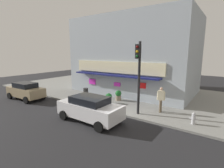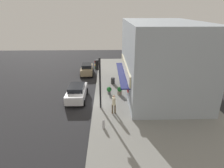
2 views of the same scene
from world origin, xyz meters
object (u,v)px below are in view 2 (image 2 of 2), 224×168
object	(u,v)px
potted_plant_by_window	(109,90)
parked_car_tan	(87,69)
traffic_light	(99,77)
potted_plant_by_doorway	(120,91)
trash_can	(113,81)
parked_car_white	(77,92)
pedestrian	(114,103)
fire_hydrant	(104,124)

from	to	relation	value
potted_plant_by_window	parked_car_tan	xyz separation A→B (m)	(-7.60, -3.24, 0.21)
traffic_light	potted_plant_by_doorway	world-z (taller)	traffic_light
traffic_light	trash_can	xyz separation A→B (m)	(-6.53, 1.53, -2.85)
potted_plant_by_window	parked_car_white	size ratio (longest dim) A/B	0.19
pedestrian	parked_car_white	bearing A→B (deg)	-130.95
trash_can	parked_car_white	world-z (taller)	parked_car_white
traffic_light	fire_hydrant	xyz separation A→B (m)	(3.59, 0.44, -2.90)
parked_car_white	potted_plant_by_doorway	bearing A→B (deg)	100.06
traffic_light	pedestrian	world-z (taller)	traffic_light
traffic_light	potted_plant_by_window	distance (m)	4.40
potted_plant_by_doorway	parked_car_white	xyz separation A→B (m)	(0.84, -4.75, 0.24)
trash_can	potted_plant_by_doorway	world-z (taller)	potted_plant_by_doorway
potted_plant_by_window	parked_car_tan	distance (m)	8.27
traffic_light	trash_can	world-z (taller)	traffic_light
trash_can	pedestrian	size ratio (longest dim) A/B	0.44
potted_plant_by_doorway	parked_car_tan	bearing A→B (deg)	-150.46
fire_hydrant	potted_plant_by_doorway	distance (m)	6.88
trash_can	pedestrian	bearing A→B (deg)	-1.17
potted_plant_by_doorway	parked_car_white	world-z (taller)	parked_car_white
potted_plant_by_window	parked_car_tan	size ratio (longest dim) A/B	0.21
potted_plant_by_window	trash_can	bearing A→B (deg)	170.76
potted_plant_by_doorway	parked_car_tan	xyz separation A→B (m)	(-7.82, -4.43, 0.23)
fire_hydrant	parked_car_white	size ratio (longest dim) A/B	0.17
potted_plant_by_doorway	potted_plant_by_window	size ratio (longest dim) A/B	1.08
fire_hydrant	parked_car_white	world-z (taller)	parked_car_white
traffic_light	potted_plant_by_window	size ratio (longest dim) A/B	5.90
potted_plant_by_window	parked_car_white	xyz separation A→B (m)	(1.06, -3.55, 0.23)
parked_car_white	parked_car_tan	size ratio (longest dim) A/B	1.09
fire_hydrant	parked_car_tan	size ratio (longest dim) A/B	0.18
traffic_light	pedestrian	bearing A→B (deg)	49.14
traffic_light	parked_car_tan	world-z (taller)	traffic_light
fire_hydrant	potted_plant_by_doorway	world-z (taller)	potted_plant_by_doorway
potted_plant_by_window	traffic_light	bearing A→B (deg)	-17.02
traffic_light	fire_hydrant	distance (m)	4.63
potted_plant_by_doorway	traffic_light	bearing A→B (deg)	-35.72
trash_can	potted_plant_by_window	size ratio (longest dim) A/B	0.95
traffic_light	fire_hydrant	world-z (taller)	traffic_light
pedestrian	parked_car_white	size ratio (longest dim) A/B	0.42
traffic_light	potted_plant_by_doorway	bearing A→B (deg)	144.28
potted_plant_by_doorway	parked_car_tan	size ratio (longest dim) A/B	0.23
fire_hydrant	trash_can	world-z (taller)	trash_can
potted_plant_by_doorway	parked_car_tan	distance (m)	9.00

